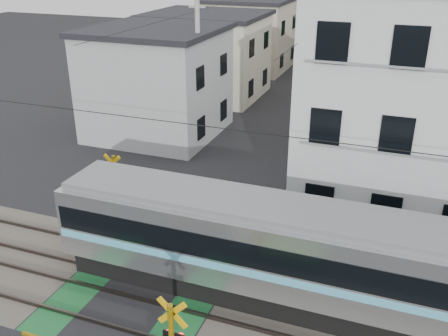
% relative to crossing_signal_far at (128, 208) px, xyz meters
% --- Properties ---
extents(ground, '(120.00, 120.00, 0.00)m').
position_rel_crossing_signal_far_xyz_m(ground, '(2.59, -3.65, -0.71)').
color(ground, black).
extents(track_bed, '(120.00, 120.00, 0.14)m').
position_rel_crossing_signal_far_xyz_m(track_bed, '(2.59, -3.65, -0.67)').
color(track_bed, '#47423A').
rests_on(track_bed, ground).
extents(crossing_signal_far, '(4.74, 0.65, 3.09)m').
position_rel_crossing_signal_far_xyz_m(crossing_signal_far, '(0.00, 0.00, 0.00)').
color(crossing_signal_far, '#E5AC0C').
rests_on(crossing_signal_far, ground).
extents(apartment_block, '(10.20, 8.36, 9.30)m').
position_rel_crossing_signal_far_xyz_m(apartment_block, '(11.09, 5.84, 3.94)').
color(apartment_block, silver).
rests_on(apartment_block, ground).
extents(houses_row, '(22.07, 31.35, 6.80)m').
position_rel_crossing_signal_far_xyz_m(houses_row, '(2.84, 22.27, 2.53)').
color(houses_row, '#A4A6A9').
rests_on(houses_row, ground).
extents(catenary, '(60.00, 5.04, 7.00)m').
position_rel_crossing_signal_far_xyz_m(catenary, '(8.59, -3.62, 2.98)').
color(catenary, '#2D2D33').
rests_on(catenary, ground).
extents(utility_poles, '(7.90, 42.00, 8.00)m').
position_rel_crossing_signal_far_xyz_m(utility_poles, '(1.53, 19.35, 3.37)').
color(utility_poles, '#A5A5A0').
rests_on(utility_poles, ground).
extents(pedestrian, '(0.59, 0.40, 1.59)m').
position_rel_crossing_signal_far_xyz_m(pedestrian, '(1.94, 25.12, 0.08)').
color(pedestrian, black).
rests_on(pedestrian, ground).
extents(weed_patches, '(10.25, 8.80, 0.40)m').
position_rel_crossing_signal_far_xyz_m(weed_patches, '(4.34, -3.74, -0.53)').
color(weed_patches, '#2D5E1E').
rests_on(weed_patches, ground).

